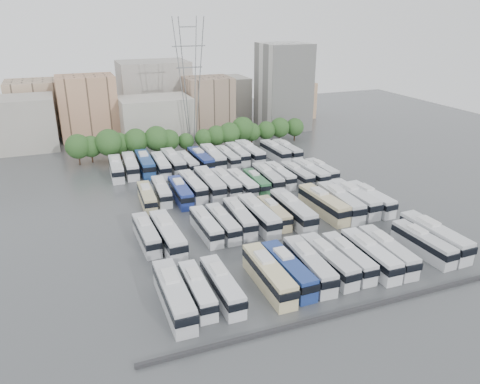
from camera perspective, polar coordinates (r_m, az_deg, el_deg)
name	(u,v)px	position (r m, az deg, el deg)	size (l,w,h in m)	color
ground	(255,212)	(88.14, 1.86, -2.51)	(220.00, 220.00, 0.00)	#424447
parapet	(357,310)	(62.96, 14.04, -13.73)	(56.00, 0.50, 0.50)	#2D2D30
tree_line	(185,137)	(123.81, -6.66, 6.70)	(64.88, 8.09, 8.40)	black
city_buildings	(143,105)	(150.43, -11.77, 10.39)	(102.00, 35.00, 20.00)	#9E998E
apartment_tower	(283,87)	(149.19, 5.31, 12.65)	(14.00, 14.00, 26.00)	silver
electricity_pylon	(190,77)	(129.59, -6.13, 13.80)	(9.00, 6.91, 33.83)	slate
bus_r0_s0	(174,295)	(61.26, -8.08, -12.30)	(2.97, 13.26, 4.15)	silver
bus_r0_s1	(197,289)	(62.56, -5.24, -11.73)	(2.50, 11.08, 3.47)	silver
bus_r0_s2	(222,285)	(62.93, -2.20, -11.31)	(2.64, 11.79, 3.69)	silver
bus_r0_s4	(269,274)	(64.99, 3.49, -9.97)	(2.95, 13.01, 4.07)	beige
bus_r0_s5	(288,269)	(66.44, 5.87, -9.37)	(2.92, 12.50, 3.91)	navy
bus_r0_s6	(309,264)	(67.94, 8.41, -8.73)	(3.40, 12.76, 3.96)	silver
bus_r0_s7	(328,260)	(69.62, 10.72, -8.14)	(2.96, 12.38, 3.87)	silver
bus_r0_s8	(348,257)	(71.17, 13.05, -7.73)	(2.71, 11.69, 3.66)	silver
bus_r0_s9	(370,254)	(72.42, 15.57, -7.35)	(2.96, 12.44, 3.88)	silver
bus_r0_s10	(387,251)	(74.20, 17.51, -6.85)	(3.18, 12.42, 3.86)	silver
bus_r0_s12	(423,243)	(78.49, 21.39, -5.80)	(3.06, 12.03, 3.75)	silver
bus_r0_s13	(435,236)	(80.85, 22.64, -4.99)	(3.28, 13.58, 4.24)	silver
bus_r1_s0	(146,234)	(77.55, -11.34, -5.02)	(2.79, 11.67, 3.65)	silver
bus_r1_s1	(168,235)	(76.11, -8.81, -5.15)	(3.32, 13.43, 4.19)	silver
bus_r1_s3	(206,226)	(79.07, -4.16, -4.11)	(2.68, 11.44, 3.58)	silver
bus_r1_s4	(223,223)	(79.89, -2.10, -3.77)	(2.71, 11.54, 3.61)	silver
bus_r1_s5	(239,217)	(81.72, -0.06, -3.08)	(3.22, 12.20, 3.79)	silver
bus_r1_s6	(258,215)	(82.29, 2.25, -2.79)	(3.10, 13.19, 4.12)	silver
bus_r1_s7	(274,213)	(84.16, 4.16, -2.52)	(2.53, 10.87, 3.40)	#C3B386
bus_r1_s8	(293,210)	(84.41, 6.44, -2.21)	(3.13, 13.69, 4.28)	silver
bus_r1_s10	(323,204)	(88.04, 10.13, -1.40)	(3.57, 13.64, 4.24)	beige
bus_r1_s11	(340,201)	(89.63, 12.10, -1.12)	(3.59, 13.72, 4.27)	silver
bus_r1_s12	(354,198)	(91.68, 13.73, -0.76)	(3.22, 13.53, 4.23)	silver
bus_r1_s13	(370,198)	(92.86, 15.56, -0.75)	(3.18, 12.54, 3.90)	silver
bus_r2_s1	(147,197)	(92.52, -11.26, -0.57)	(2.94, 11.31, 3.52)	#C3B986
bus_r2_s2	(161,191)	(94.90, -9.56, 0.14)	(3.03, 11.45, 3.56)	silver
bus_r2_s3	(180,192)	(93.59, -7.27, 0.03)	(2.88, 12.08, 3.77)	navy
bus_r2_s4	(193,185)	(96.51, -5.80, 0.80)	(3.07, 12.39, 3.86)	silver
bus_r2_s5	(209,183)	(96.83, -3.74, 1.07)	(3.00, 13.62, 4.27)	silver
bus_r2_s6	(225,183)	(97.57, -1.78, 1.12)	(3.00, 12.18, 3.80)	silver
bus_r2_s7	(242,183)	(97.49, 0.26, 1.08)	(2.87, 11.79, 3.68)	silver
bus_r2_s8	(256,182)	(98.72, 2.01, 1.25)	(2.66, 10.87, 3.39)	#2E6D3F
bus_r2_s9	(268,177)	(100.76, 3.39, 1.79)	(3.06, 12.44, 3.88)	silver
bus_r2_s10	(280,175)	(102.97, 4.88, 2.11)	(2.50, 11.44, 3.59)	white
bus_r2_s11	(297,174)	(103.58, 6.94, 2.15)	(2.91, 11.60, 3.62)	silver
bus_r2_s12	(310,172)	(104.73, 8.51, 2.38)	(3.29, 12.61, 3.92)	silver
bus_r2_s13	(322,170)	(107.26, 9.92, 2.63)	(2.68, 11.05, 3.45)	silver
bus_r3_s0	(116,168)	(110.12, -14.85, 2.83)	(3.32, 12.45, 3.87)	silver
bus_r3_s1	(130,165)	(111.20, -13.21, 3.19)	(3.39, 12.71, 3.95)	silver
bus_r3_s2	(145,163)	(111.60, -11.51, 3.45)	(3.23, 13.30, 4.15)	navy
bus_r3_s3	(161,165)	(110.36, -9.62, 3.30)	(3.02, 12.36, 3.86)	silver
bus_r3_s4	(173,161)	(111.78, -8.14, 3.70)	(3.16, 13.32, 4.16)	silver
bus_r3_s5	(187,162)	(111.59, -6.43, 3.60)	(2.90, 11.41, 3.55)	silver
bus_r3_s6	(201,159)	(112.81, -4.81, 3.97)	(3.32, 12.86, 4.00)	navy
bus_r3_s7	(213,157)	(114.14, -3.33, 4.28)	(3.31, 13.52, 4.22)	silver
bus_r3_s8	(227,157)	(114.90, -1.54, 4.29)	(2.74, 11.76, 3.68)	silver
bus_r3_s9	(237,154)	(117.49, -0.32, 4.71)	(2.76, 12.02, 3.76)	silver
bus_r3_s10	(250,152)	(117.96, 1.19, 4.87)	(3.18, 13.31, 4.16)	silver
bus_r3_s12	(275,151)	(119.62, 4.30, 4.99)	(3.22, 12.51, 3.89)	silver
bus_r3_s13	(287,150)	(120.86, 5.74, 5.10)	(2.98, 12.18, 3.80)	silver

